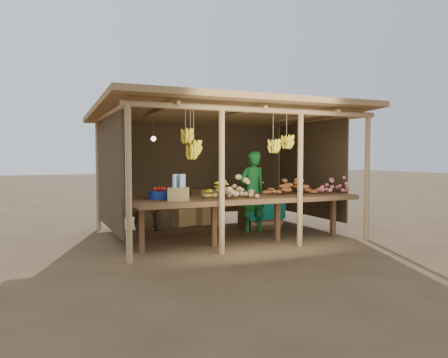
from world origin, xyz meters
name	(u,v)px	position (x,y,z in m)	size (l,w,h in m)	color
ground	(224,234)	(0.00, 0.00, 0.00)	(60.00, 60.00, 0.00)	brown
stall_structure	(221,133)	(-0.05, 0.00, 1.92)	(4.70, 3.50, 2.43)	tan
counter	(247,200)	(0.00, -0.95, 0.74)	(3.90, 1.05, 0.80)	brown
potato_heap	(236,187)	(-0.31, -1.18, 0.98)	(0.90, 0.54, 0.36)	#A27D54
sweet_potato_heap	(292,184)	(0.96, -0.86, 0.98)	(0.94, 0.56, 0.36)	#A25729
onion_heap	(338,184)	(1.70, -1.21, 0.98)	(0.76, 0.46, 0.35)	#C76169
banana_pile	(221,187)	(-0.44, -0.85, 0.97)	(0.54, 0.32, 0.34)	yellow
tomato_basin	(160,194)	(-1.45, -0.74, 0.88)	(0.36, 0.36, 0.19)	navy
bottle_box	(178,190)	(-1.28, -1.16, 0.96)	(0.38, 0.34, 0.41)	olive
vendor	(252,191)	(0.63, 0.06, 0.79)	(0.58, 0.38, 1.58)	#19722B
tarp_crate	(260,208)	(1.00, 0.42, 0.40)	(0.81, 0.70, 0.97)	brown
carton_stack	(197,210)	(-0.09, 1.20, 0.33)	(1.09, 0.52, 0.75)	olive
burlap_sacks	(153,219)	(-1.13, 0.94, 0.23)	(0.75, 0.39, 0.53)	#43321F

